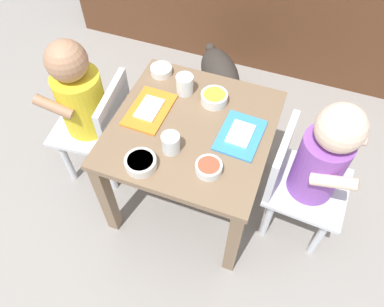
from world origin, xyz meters
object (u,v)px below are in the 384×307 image
object	(u,v)px
water_cup_left	(185,85)
veggie_bowl_near	(209,168)
dog	(222,78)
water_cup_right	(171,144)
cereal_bowl_left_side	(161,70)
seated_child_left	(83,100)
food_tray_right	(240,135)
cereal_bowl_right_side	(214,98)
seated_child_right	(318,162)
dining_table	(192,141)
veggie_bowl_far	(141,163)
food_tray_left	(150,109)

from	to	relation	value
water_cup_left	veggie_bowl_near	world-z (taller)	water_cup_left
dog	water_cup_right	world-z (taller)	water_cup_right
cereal_bowl_left_side	seated_child_left	bearing A→B (deg)	-137.19
dog	food_tray_right	bearing A→B (deg)	-67.55
water_cup_left	cereal_bowl_right_side	xyz separation A→B (m)	(0.12, -0.01, -0.01)
seated_child_right	water_cup_right	xyz separation A→B (m)	(-0.47, -0.14, 0.05)
seated_child_right	cereal_bowl_left_side	distance (m)	0.68
seated_child_left	cereal_bowl_left_side	distance (m)	0.32
dining_table	water_cup_left	bearing A→B (deg)	119.33
seated_child_left	seated_child_right	bearing A→B (deg)	1.18
veggie_bowl_far	seated_child_right	bearing A→B (deg)	23.58
water_cup_right	cereal_bowl_right_side	xyz separation A→B (m)	(0.06, 0.26, -0.01)
seated_child_left	veggie_bowl_far	distance (m)	0.41
dining_table	cereal_bowl_right_side	xyz separation A→B (m)	(0.03, 0.14, 0.10)
seated_child_left	water_cup_left	bearing A→B (deg)	23.14
water_cup_right	veggie_bowl_near	xyz separation A→B (m)	(0.15, -0.04, -0.01)
seated_child_right	cereal_bowl_left_side	bearing A→B (deg)	163.09
seated_child_left	food_tray_left	xyz separation A→B (m)	(0.27, 0.02, 0.03)
dining_table	seated_child_right	xyz separation A→B (m)	(0.44, 0.02, 0.06)
dining_table	cereal_bowl_left_side	bearing A→B (deg)	134.11
water_cup_right	veggie_bowl_near	size ratio (longest dim) A/B	0.79
dog	water_cup_right	distance (m)	0.70
veggie_bowl_near	veggie_bowl_far	bearing A→B (deg)	-164.27
cereal_bowl_right_side	veggie_bowl_near	distance (m)	0.31
food_tray_left	food_tray_right	bearing A→B (deg)	0.00
dog	water_cup_left	bearing A→B (deg)	-96.81
water_cup_left	cereal_bowl_right_side	distance (m)	0.12
dining_table	veggie_bowl_near	distance (m)	0.22
food_tray_right	cereal_bowl_left_side	xyz separation A→B (m)	(-0.38, 0.20, 0.01)
seated_child_left	veggie_bowl_near	bearing A→B (deg)	-15.73
dining_table	seated_child_right	world-z (taller)	seated_child_right
veggie_bowl_near	cereal_bowl_right_side	bearing A→B (deg)	105.15
seated_child_left	water_cup_left	size ratio (longest dim) A/B	9.32
dining_table	water_cup_left	size ratio (longest dim) A/B	7.70
water_cup_left	cereal_bowl_right_side	world-z (taller)	water_cup_left
seated_child_left	cereal_bowl_right_side	bearing A→B (deg)	16.39
food_tray_left	food_tray_right	xyz separation A→B (m)	(0.34, 0.00, 0.00)
seated_child_right	dog	world-z (taller)	seated_child_right
water_cup_left	veggie_bowl_far	distance (m)	0.37
seated_child_left	veggie_bowl_near	xyz separation A→B (m)	(0.56, -0.16, 0.04)
cereal_bowl_left_side	veggie_bowl_far	xyz separation A→B (m)	(0.11, -0.43, 0.00)
seated_child_right	dog	xyz separation A→B (m)	(-0.48, 0.51, -0.22)
veggie_bowl_far	water_cup_right	bearing A→B (deg)	56.26
seated_child_left	dog	size ratio (longest dim) A/B	1.73
dog	veggie_bowl_far	distance (m)	0.79
veggie_bowl_far	cereal_bowl_right_side	bearing A→B (deg)	70.07
water_cup_right	cereal_bowl_left_side	distance (m)	0.38
seated_child_right	water_cup_left	distance (m)	0.55
veggie_bowl_near	dog	bearing A→B (deg)	102.79
seated_child_right	dining_table	bearing A→B (deg)	-177.71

